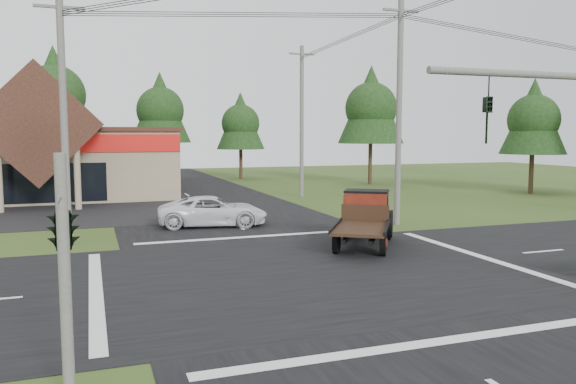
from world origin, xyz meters
name	(u,v)px	position (x,y,z in m)	size (l,w,h in m)	color
ground	(312,272)	(0.00, 0.00, 0.00)	(120.00, 120.00, 0.00)	#304418
road_ns	(312,272)	(0.00, 0.00, 0.01)	(12.00, 120.00, 0.02)	black
road_ew	(312,272)	(0.00, 0.00, 0.01)	(120.00, 12.00, 0.02)	black
traffic_signal_corner	(62,204)	(-7.50, -7.32, 3.52)	(0.53, 2.48, 4.40)	#595651
utility_pole_nw	(64,118)	(-8.00, 8.00, 5.39)	(2.00, 0.30, 10.50)	#595651
utility_pole_ne	(399,111)	(8.00, 8.00, 5.89)	(2.00, 0.30, 11.50)	#595651
utility_pole_n	(302,120)	(8.00, 22.00, 5.74)	(2.00, 0.30, 11.20)	#595651
tree_row_c	(54,92)	(-10.00, 41.00, 8.72)	(7.28, 7.28, 13.13)	#332316
tree_row_d	(160,108)	(0.00, 42.00, 7.38)	(6.16, 6.16, 11.11)	#332316
tree_row_e	(241,121)	(8.00, 40.00, 6.03)	(5.04, 5.04, 9.09)	#332316
tree_side_ne	(371,106)	(18.00, 30.00, 7.38)	(6.16, 6.16, 11.11)	#332316
tree_side_e_near	(534,117)	(26.00, 18.00, 6.03)	(5.04, 5.04, 9.09)	#332316
antique_flatbed_truck	(364,219)	(3.68, 3.35, 1.16)	(2.12, 5.56, 2.33)	#55140C
white_pickup	(213,211)	(-1.14, 10.77, 0.77)	(2.55, 5.53, 1.54)	white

